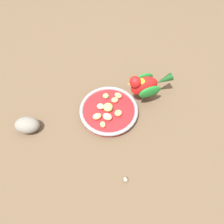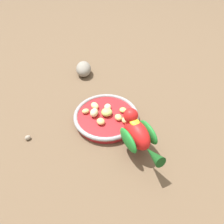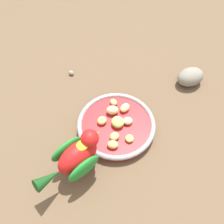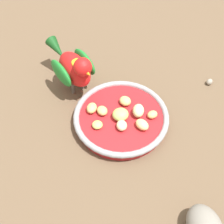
# 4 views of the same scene
# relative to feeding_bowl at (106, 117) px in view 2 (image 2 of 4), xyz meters

# --- Properties ---
(ground_plane) EXTENTS (4.00, 4.00, 0.00)m
(ground_plane) POSITION_rel_feeding_bowl_xyz_m (0.01, 0.01, -0.02)
(ground_plane) COLOR brown
(feeding_bowl) EXTENTS (0.24, 0.24, 0.03)m
(feeding_bowl) POSITION_rel_feeding_bowl_xyz_m (0.00, 0.00, 0.00)
(feeding_bowl) COLOR #AD1E23
(feeding_bowl) RESTS_ON ground_plane
(apple_piece_0) EXTENTS (0.04, 0.04, 0.02)m
(apple_piece_0) POSITION_rel_feeding_bowl_xyz_m (-0.04, 0.00, 0.02)
(apple_piece_0) COLOR tan
(apple_piece_0) RESTS_ON feeding_bowl
(apple_piece_1) EXTENTS (0.05, 0.05, 0.03)m
(apple_piece_1) POSITION_rel_feeding_bowl_xyz_m (0.00, -0.00, 0.02)
(apple_piece_1) COLOR #B2CC66
(apple_piece_1) RESTS_ON feeding_bowl
(apple_piece_2) EXTENTS (0.04, 0.03, 0.03)m
(apple_piece_2) POSITION_rel_feeding_bowl_xyz_m (-0.01, 0.04, 0.02)
(apple_piece_2) COLOR beige
(apple_piece_2) RESTS_ON feeding_bowl
(apple_piece_3) EXTENTS (0.03, 0.03, 0.01)m
(apple_piece_3) POSITION_rel_feeding_bowl_xyz_m (0.04, -0.05, 0.01)
(apple_piece_3) COLOR #B2CC66
(apple_piece_3) RESTS_ON feeding_bowl
(apple_piece_4) EXTENTS (0.04, 0.04, 0.02)m
(apple_piece_4) POSITION_rel_feeding_bowl_xyz_m (-0.00, -0.05, 0.02)
(apple_piece_4) COLOR tan
(apple_piece_4) RESTS_ON feeding_bowl
(apple_piece_5) EXTENTS (0.04, 0.04, 0.02)m
(apple_piece_5) POSITION_rel_feeding_bowl_xyz_m (0.02, 0.05, 0.02)
(apple_piece_5) COLOR #E5C67F
(apple_piece_5) RESTS_ON feeding_bowl
(apple_piece_6) EXTENTS (0.03, 0.03, 0.02)m
(apple_piece_6) POSITION_rel_feeding_bowl_xyz_m (-0.01, 0.07, 0.02)
(apple_piece_6) COLOR tan
(apple_piece_6) RESTS_ON feeding_bowl
(apple_piece_7) EXTENTS (0.03, 0.03, 0.02)m
(apple_piece_7) POSITION_rel_feeding_bowl_xyz_m (-0.00, -0.07, 0.02)
(apple_piece_7) COLOR tan
(apple_piece_7) RESTS_ON feeding_bowl
(apple_piece_8) EXTENTS (0.04, 0.03, 0.02)m
(apple_piece_8) POSITION_rel_feeding_bowl_xyz_m (0.03, 0.01, 0.02)
(apple_piece_8) COLOR beige
(apple_piece_8) RESTS_ON feeding_bowl
(parrot) EXTENTS (0.16, 0.17, 0.14)m
(parrot) POSITION_rel_feeding_bowl_xyz_m (-0.09, -0.14, 0.06)
(parrot) COLOR #59544C
(parrot) RESTS_ON ground_plane
(rock_large) EXTENTS (0.11, 0.10, 0.06)m
(rock_large) POSITION_rel_feeding_bowl_xyz_m (0.24, 0.21, 0.01)
(rock_large) COLOR gray
(rock_large) RESTS_ON ground_plane
(pebble_0) EXTENTS (0.02, 0.02, 0.02)m
(pebble_0) POSITION_rel_feeding_bowl_xyz_m (-0.18, 0.21, -0.01)
(pebble_0) COLOR gray
(pebble_0) RESTS_ON ground_plane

